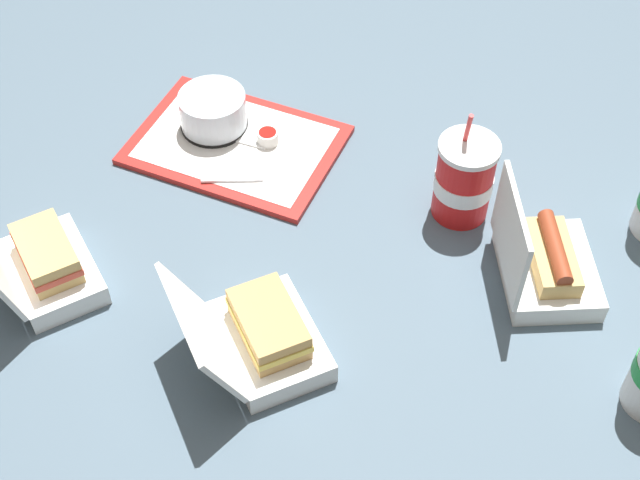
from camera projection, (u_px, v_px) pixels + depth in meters
name	position (u px, v px, depth m)	size (l,w,h in m)	color
ground_plane	(340.00, 245.00, 1.50)	(3.20, 3.20, 0.00)	#4C6070
food_tray	(236.00, 145.00, 1.65)	(0.42, 0.34, 0.01)	red
cake_container	(213.00, 112.00, 1.65)	(0.13, 0.13, 0.07)	black
ketchup_cup	(268.00, 137.00, 1.63)	(0.04, 0.04, 0.02)	white
napkin_stack	(251.00, 126.00, 1.67)	(0.10, 0.10, 0.00)	white
plastic_fork	(232.00, 179.00, 1.58)	(0.11, 0.01, 0.01)	white
clamshell_sandwich_corner	(262.00, 335.00, 1.32)	(0.27, 0.27, 0.17)	white
clamshell_sandwich_front	(44.00, 264.00, 1.41)	(0.24, 0.24, 0.16)	white
clamshell_hotdog_right	(544.00, 263.00, 1.42)	(0.19, 0.21, 0.18)	white
soda_cup_front	(464.00, 179.00, 1.49)	(0.10, 0.10, 0.22)	red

